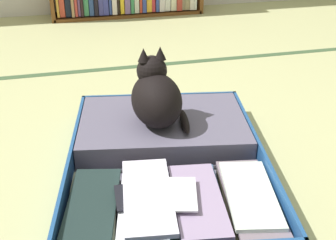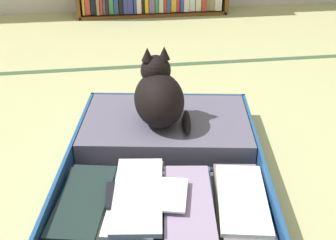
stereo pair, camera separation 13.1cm
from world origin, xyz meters
The scene contains 4 objects.
ground_plane centered at (0.00, 0.00, 0.00)m, with size 10.00×10.00×0.00m, color tan.
tatami_border centered at (0.00, 1.07, 0.00)m, with size 4.80×0.05×0.00m.
open_suitcase centered at (-0.06, 0.03, 0.05)m, with size 0.85×1.06×0.11m.
black_cat centered at (-0.06, 0.18, 0.22)m, with size 0.24×0.27×0.30m.
Camera 1 is at (-0.38, -1.32, 0.94)m, focal length 46.84 mm.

